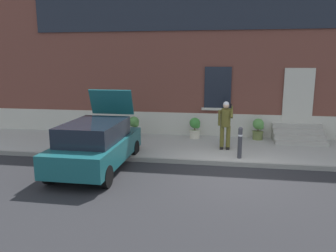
{
  "coord_description": "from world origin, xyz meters",
  "views": [
    {
      "loc": [
        -0.38,
        -9.2,
        3.27
      ],
      "look_at": [
        -2.14,
        1.6,
        1.1
      ],
      "focal_mm": 35.01,
      "sensor_mm": 36.0,
      "label": 1
    }
  ],
  "objects_px": {
    "hatchback_car_teal": "(96,144)",
    "planter_cream": "(195,127)",
    "planter_olive": "(258,128)",
    "bollard_near_person": "(240,141)",
    "person_on_phone": "(226,122)",
    "planter_charcoal": "(134,126)"
  },
  "relations": [
    {
      "from": "planter_olive",
      "to": "planter_charcoal",
      "type": "bearing_deg",
      "value": -176.45
    },
    {
      "from": "planter_charcoal",
      "to": "planter_cream",
      "type": "relative_size",
      "value": 1.0
    },
    {
      "from": "hatchback_car_teal",
      "to": "planter_olive",
      "type": "relative_size",
      "value": 4.74
    },
    {
      "from": "person_on_phone",
      "to": "planter_cream",
      "type": "relative_size",
      "value": 2.03
    },
    {
      "from": "hatchback_car_teal",
      "to": "planter_cream",
      "type": "relative_size",
      "value": 4.74
    },
    {
      "from": "hatchback_car_teal",
      "to": "planter_cream",
      "type": "bearing_deg",
      "value": 55.96
    },
    {
      "from": "planter_cream",
      "to": "planter_olive",
      "type": "height_order",
      "value": "same"
    },
    {
      "from": "hatchback_car_teal",
      "to": "planter_olive",
      "type": "bearing_deg",
      "value": 38.58
    },
    {
      "from": "planter_charcoal",
      "to": "planter_cream",
      "type": "xyz_separation_m",
      "value": [
        2.54,
        0.12,
        0.0
      ]
    },
    {
      "from": "planter_charcoal",
      "to": "bollard_near_person",
      "type": "bearing_deg",
      "value": -30.48
    },
    {
      "from": "person_on_phone",
      "to": "planter_charcoal",
      "type": "distance_m",
      "value": 4.06
    },
    {
      "from": "bollard_near_person",
      "to": "planter_charcoal",
      "type": "bearing_deg",
      "value": 149.52
    },
    {
      "from": "planter_olive",
      "to": "planter_cream",
      "type": "bearing_deg",
      "value": -175.58
    },
    {
      "from": "planter_cream",
      "to": "planter_charcoal",
      "type": "bearing_deg",
      "value": -177.31
    },
    {
      "from": "bollard_near_person",
      "to": "person_on_phone",
      "type": "height_order",
      "value": "person_on_phone"
    },
    {
      "from": "bollard_near_person",
      "to": "planter_olive",
      "type": "bearing_deg",
      "value": 72.66
    },
    {
      "from": "planter_charcoal",
      "to": "planter_olive",
      "type": "height_order",
      "value": "same"
    },
    {
      "from": "bollard_near_person",
      "to": "hatchback_car_teal",
      "type": "bearing_deg",
      "value": -162.47
    },
    {
      "from": "person_on_phone",
      "to": "planter_olive",
      "type": "relative_size",
      "value": 2.03
    },
    {
      "from": "bollard_near_person",
      "to": "person_on_phone",
      "type": "xyz_separation_m",
      "value": [
        -0.47,
        1.01,
        0.44
      ]
    },
    {
      "from": "bollard_near_person",
      "to": "planter_olive",
      "type": "xyz_separation_m",
      "value": [
        0.87,
        2.79,
        -0.11
      ]
    },
    {
      "from": "bollard_near_person",
      "to": "person_on_phone",
      "type": "distance_m",
      "value": 1.2
    }
  ]
}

